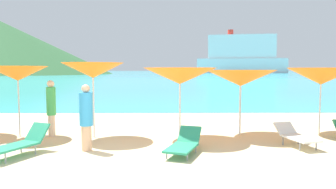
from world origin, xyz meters
name	(u,v)px	position (x,y,z in m)	size (l,w,h in m)	color
ground_plane	(148,113)	(0.00, 10.00, -0.15)	(50.00, 100.00, 0.30)	beige
ocean_water	(164,72)	(0.00, 228.73, 0.01)	(650.00, 440.00, 0.02)	#38B7CC
umbrella_3	(18,73)	(-3.61, 3.36, 1.95)	(1.86, 1.86, 2.18)	silver
umbrella_4	(93,70)	(-1.29, 3.23, 2.05)	(1.90, 1.90, 2.28)	silver
umbrella_5	(180,76)	(1.32, 3.11, 1.88)	(2.39, 2.39, 2.13)	silver
umbrella_6	(241,78)	(3.26, 3.61, 1.80)	(2.47, 2.47, 2.06)	silver
umbrella_7	(321,76)	(5.89, 3.80, 1.86)	(2.35, 2.35, 2.13)	silver
lounge_chair_0	(20,143)	(-2.62, 1.17, 0.32)	(1.15, 1.66, 0.70)	#268C66
lounge_chair_1	(184,144)	(1.34, 1.29, 0.25)	(1.05, 1.58, 0.59)	#268C66
lounge_chair_7	(296,135)	(4.42, 2.07, 0.29)	(0.88, 1.47, 0.56)	white
beachgoer_0	(51,106)	(-2.64, 3.41, 0.94)	(0.28, 0.28, 1.74)	beige
beachgoer_3	(86,116)	(-1.13, 1.63, 0.90)	(0.34, 0.34, 1.70)	#DBAA84
cruise_ship	(241,56)	(44.41, 176.72, 9.60)	(50.58, 18.68, 24.62)	white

